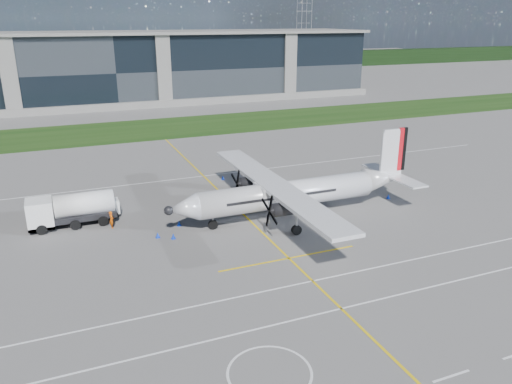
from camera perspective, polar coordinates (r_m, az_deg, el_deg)
The scene contains 16 objects.
ground at distance 81.70m, azimuth -12.49°, elevation 5.83°, with size 400.00×400.00×0.00m, color #5E5B59.
grass_strip at distance 89.41m, azimuth -13.43°, elevation 6.91°, with size 400.00×18.00×0.04m, color #17360E.
terminal_building at distance 119.74m, azimuth -16.32°, elevation 13.31°, with size 120.00×20.00×15.00m, color black.
tree_line at distance 179.66m, azimuth -18.52°, elevation 13.39°, with size 400.00×6.00×6.00m, color black.
pylon_east at distance 212.59m, azimuth 5.49°, elevation 18.27°, with size 9.00×4.60×30.00m, color gray, non-canonical shape.
yellow_taxiway_centerline at distance 54.33m, azimuth -3.60°, elevation -0.50°, with size 0.20×70.00×0.01m, color yellow.
white_lane_line at distance 33.33m, azimuth 5.18°, elevation -14.18°, with size 90.00×0.15×0.01m, color white.
turboprop_aircraft at distance 47.71m, azimuth 4.59°, elevation 1.60°, with size 25.17×26.10×7.83m, color white, non-canonical shape.
fuel_tanker_truck at distance 49.26m, azimuth -20.98°, elevation -2.02°, with size 8.17×2.65×3.06m, color white, non-canonical shape.
baggage_tug at distance 50.68m, azimuth -16.80°, elevation -1.83°, with size 2.72×1.63×1.63m, color white, non-canonical shape.
ground_crew_person at distance 47.76m, azimuth -16.20°, elevation -2.91°, with size 0.77×0.55×1.88m, color #F25907.
safety_cone_nose_port at distance 44.50m, azimuth -9.43°, elevation -5.00°, with size 0.36×0.36×0.50m, color #0C32CC.
safety_cone_tail at distance 55.38m, azimuth 14.89°, elevation -0.48°, with size 0.36×0.36×0.50m, color #0C32CC.
safety_cone_stbdwing at distance 59.95m, azimuth -3.81°, elevation 1.65°, with size 0.36×0.36×0.50m, color #0C32CC.
safety_cone_fwd at distance 44.98m, azimuth -11.17°, elevation -4.84°, with size 0.36×0.36×0.50m, color #0C32CC.
safety_cone_nose_stbd at distance 47.11m, azimuth -8.79°, elevation -3.55°, with size 0.36×0.36×0.50m, color #0C32CC.
Camera 1 is at (-13.21, -38.51, 18.32)m, focal length 35.00 mm.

